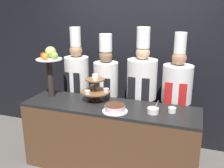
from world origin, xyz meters
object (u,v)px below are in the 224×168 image
(cup_white, at_px, (172,110))
(chef_right, at_px, (176,95))
(chef_center_left, at_px, (106,88))
(fruit_pedestal, at_px, (50,63))
(serving_bowl_near, at_px, (153,111))
(chef_left, at_px, (77,83))
(chef_center_right, at_px, (142,89))
(cake_round, at_px, (115,108))
(tiered_stand, at_px, (95,89))

(cup_white, bearing_deg, chef_right, 90.24)
(cup_white, distance_m, chef_center_left, 1.14)
(fruit_pedestal, relative_size, serving_bowl_near, 4.04)
(chef_left, height_order, chef_center_left, chef_left)
(chef_center_right, bearing_deg, cake_round, -101.91)
(cake_round, bearing_deg, chef_left, 139.77)
(chef_left, bearing_deg, chef_center_left, 0.00)
(tiered_stand, height_order, fruit_pedestal, fruit_pedestal)
(chef_left, bearing_deg, chef_center_right, -0.00)
(serving_bowl_near, height_order, chef_center_right, chef_center_right)
(cup_white, distance_m, chef_left, 1.57)
(cake_round, relative_size, chef_center_left, 0.17)
(tiered_stand, relative_size, chef_right, 0.22)
(cup_white, xyz_separation_m, chef_center_right, (-0.48, 0.53, 0.04))
(fruit_pedestal, relative_size, chef_right, 0.38)
(chef_center_left, bearing_deg, chef_left, -180.00)
(serving_bowl_near, distance_m, chef_right, 0.66)
(fruit_pedestal, bearing_deg, cake_round, -13.43)
(tiered_stand, xyz_separation_m, chef_left, (-0.49, 0.45, -0.10))
(cup_white, height_order, chef_left, chef_left)
(chef_left, bearing_deg, serving_bowl_near, -26.13)
(cake_round, height_order, cup_white, cake_round)
(fruit_pedestal, distance_m, cup_white, 1.68)
(cake_round, height_order, chef_left, chef_left)
(fruit_pedestal, xyz_separation_m, cake_round, (0.99, -0.24, -0.42))
(fruit_pedestal, bearing_deg, chef_right, 16.59)
(tiered_stand, xyz_separation_m, fruit_pedestal, (-0.63, -0.03, 0.30))
(fruit_pedestal, relative_size, chef_center_right, 0.37)
(fruit_pedestal, relative_size, chef_center_left, 0.39)
(tiered_stand, distance_m, cake_round, 0.46)
(cup_white, distance_m, serving_bowl_near, 0.23)
(cake_round, relative_size, chef_center_right, 0.16)
(tiered_stand, bearing_deg, serving_bowl_near, -12.31)
(chef_center_left, bearing_deg, serving_bowl_near, -37.79)
(fruit_pedestal, xyz_separation_m, chef_left, (0.14, 0.48, -0.40))
(tiered_stand, relative_size, cup_white, 4.19)
(serving_bowl_near, xyz_separation_m, chef_center_right, (-0.28, 0.63, 0.04))
(serving_bowl_near, bearing_deg, cup_white, 25.12)
(cake_round, xyz_separation_m, chef_center_left, (-0.38, 0.72, -0.00))
(chef_right, bearing_deg, serving_bowl_near, -107.88)
(chef_left, bearing_deg, cup_white, -19.71)
(chef_center_left, distance_m, chef_center_right, 0.53)
(chef_left, distance_m, chef_center_left, 0.47)
(chef_right, bearing_deg, fruit_pedestal, -163.41)
(serving_bowl_near, distance_m, chef_left, 1.42)
(chef_center_left, bearing_deg, tiered_stand, -86.81)
(cake_round, bearing_deg, chef_center_right, 78.09)
(chef_center_right, xyz_separation_m, chef_right, (0.48, 0.00, -0.03))
(fruit_pedestal, relative_size, cake_round, 2.25)
(cup_white, height_order, chef_center_left, chef_center_left)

